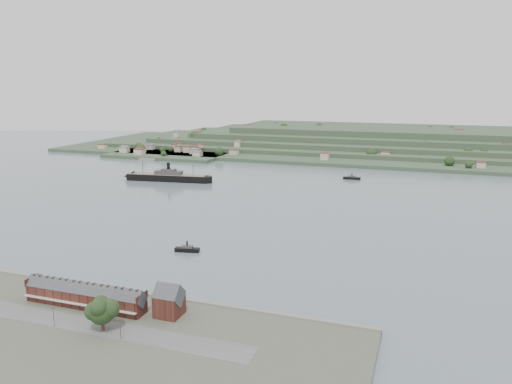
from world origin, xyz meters
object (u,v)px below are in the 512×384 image
(terrace_row, at_px, (85,295))
(fig_tree, at_px, (102,310))
(steamship, at_px, (165,177))
(gabled_building, at_px, (169,301))
(tugboat, at_px, (187,249))

(terrace_row, bearing_deg, fig_tree, -38.40)
(steamship, distance_m, fig_tree, 307.23)
(steamship, height_order, fig_tree, steamship)
(terrace_row, height_order, fig_tree, fig_tree)
(terrace_row, height_order, gabled_building, gabled_building)
(terrace_row, height_order, steamship, steamship)
(tugboat, bearing_deg, gabled_building, -68.02)
(steamship, height_order, tugboat, steamship)
(terrace_row, xyz_separation_m, tugboat, (6.20, 81.55, -5.30))
(tugboat, distance_m, fig_tree, 98.75)
(terrace_row, distance_m, gabled_building, 37.74)
(tugboat, xyz_separation_m, fig_tree, (13.78, -97.39, 8.86))
(steamship, xyz_separation_m, fig_tree, (129.39, -278.58, 6.34))
(tugboat, bearing_deg, terrace_row, -94.35)
(terrace_row, relative_size, tugboat, 3.83)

